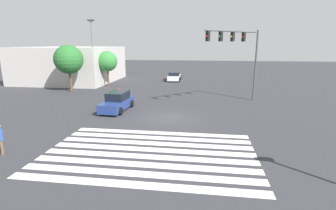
# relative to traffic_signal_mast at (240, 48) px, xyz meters

# --- Properties ---
(ground_plane) EXTENTS (146.94, 146.94, 0.00)m
(ground_plane) POSITION_rel_traffic_signal_mast_xyz_m (-6.00, -6.00, -5.45)
(ground_plane) COLOR #333338
(crosswalk_markings) EXTENTS (11.44, 7.25, 0.01)m
(crosswalk_markings) POSITION_rel_traffic_signal_mast_xyz_m (-6.00, -13.03, -5.44)
(crosswalk_markings) COLOR silver
(crosswalk_markings) RESTS_ON ground_plane
(traffic_signal_mast) EXTENTS (5.35, 5.35, 7.16)m
(traffic_signal_mast) POSITION_rel_traffic_signal_mast_xyz_m (0.00, 0.00, 0.00)
(traffic_signal_mast) COLOR #47474C
(traffic_signal_mast) RESTS_ON ground_plane
(car_0) EXTENTS (2.14, 4.68, 1.64)m
(car_0) POSITION_rel_traffic_signal_mast_xyz_m (-10.84, -4.15, -4.69)
(car_0) COLOR navy
(car_0) RESTS_ON ground_plane
(car_1) EXTENTS (2.14, 4.65, 1.39)m
(car_1) POSITION_rel_traffic_signal_mast_xyz_m (-8.06, 15.76, -4.76)
(car_1) COLOR silver
(car_1) RESTS_ON ground_plane
(corner_building) EXTENTS (13.40, 13.40, 5.31)m
(corner_building) POSITION_rel_traffic_signal_mast_xyz_m (-24.11, 13.01, -2.79)
(corner_building) COLOR #BCB7B2
(corner_building) RESTS_ON ground_plane
(pedestrian) EXTENTS (0.41, 0.41, 1.69)m
(pedestrian) POSITION_rel_traffic_signal_mast_xyz_m (-13.85, -14.31, -4.50)
(pedestrian) COLOR brown
(pedestrian) RESTS_ON ground_plane
(street_light_pole_b) EXTENTS (0.80, 0.36, 8.78)m
(street_light_pole_b) POSITION_rel_traffic_signal_mast_xyz_m (-17.63, 6.69, -0.25)
(street_light_pole_b) COLOR slate
(street_light_pole_b) RESTS_ON ground_plane
(tree_corner_b) EXTENTS (2.76, 2.76, 4.82)m
(tree_corner_b) POSITION_rel_traffic_signal_mast_xyz_m (-16.59, 8.92, -2.02)
(tree_corner_b) COLOR brown
(tree_corner_b) RESTS_ON ground_plane
(tree_corner_c) EXTENTS (3.49, 3.49, 5.70)m
(tree_corner_c) POSITION_rel_traffic_signal_mast_xyz_m (-19.58, 3.98, -1.50)
(tree_corner_c) COLOR brown
(tree_corner_c) RESTS_ON ground_plane
(fire_hydrant) EXTENTS (0.22, 0.22, 0.86)m
(fire_hydrant) POSITION_rel_traffic_signal_mast_xyz_m (-12.95, 2.40, -5.02)
(fire_hydrant) COLOR red
(fire_hydrant) RESTS_ON ground_plane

